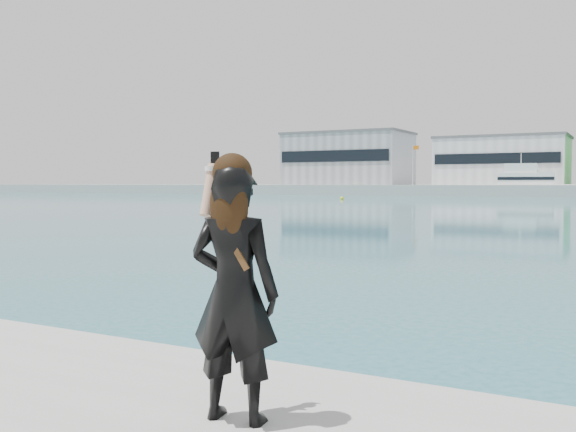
% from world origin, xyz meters
% --- Properties ---
extents(warehouse_grey_left, '(26.52, 16.36, 11.50)m').
position_xyz_m(warehouse_grey_left, '(-55.00, 127.98, 7.76)').
color(warehouse_grey_left, gray).
rests_on(warehouse_grey_left, far_quay).
extents(warehouse_white, '(24.48, 15.35, 9.50)m').
position_xyz_m(warehouse_white, '(-22.00, 127.98, 6.76)').
color(warehouse_white, silver).
rests_on(warehouse_white, far_quay).
extents(flagpole_left, '(1.28, 0.16, 8.00)m').
position_xyz_m(flagpole_left, '(-37.91, 121.00, 6.54)').
color(flagpole_left, silver).
rests_on(flagpole_left, far_quay).
extents(motor_yacht, '(16.33, 5.56, 7.49)m').
position_xyz_m(motor_yacht, '(-14.91, 113.21, 2.11)').
color(motor_yacht, white).
rests_on(motor_yacht, ground).
extents(buoy_far, '(0.50, 0.50, 0.50)m').
position_xyz_m(buoy_far, '(-35.48, 80.32, 0.00)').
color(buoy_far, '#F7EE0D').
rests_on(buoy_far, ground).
extents(woman, '(0.63, 0.46, 1.69)m').
position_xyz_m(woman, '(-0.67, -0.29, 1.66)').
color(woman, black).
rests_on(woman, near_quay).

